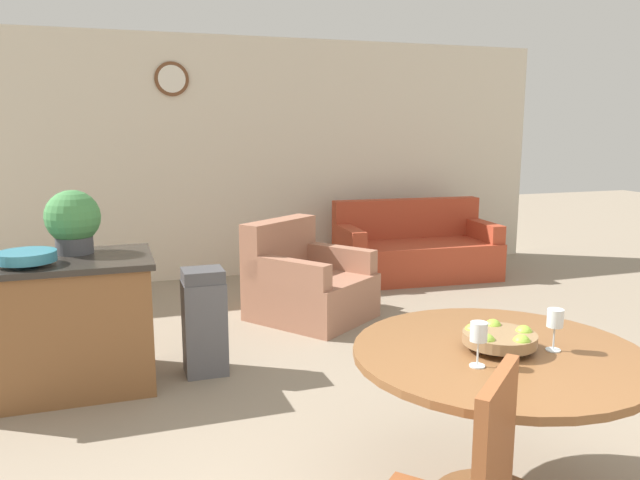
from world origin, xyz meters
TOP-DOWN VIEW (x-y plane):
  - wall_back at (-0.00, 5.73)m, footprint 8.00×0.09m
  - dining_table at (0.36, 0.87)m, footprint 1.27×1.27m
  - fruit_bowl at (0.36, 0.87)m, footprint 0.32×0.32m
  - wine_glass_left at (0.17, 0.73)m, footprint 0.07×0.07m
  - wine_glass_right at (0.58, 0.79)m, footprint 0.07×0.07m
  - kitchen_island at (-1.57, 2.92)m, footprint 1.22×0.75m
  - teal_bowl at (-1.71, 2.77)m, footprint 0.35×0.35m
  - potted_plant at (-1.45, 3.08)m, footprint 0.36×0.36m
  - trash_bin at (-0.63, 2.89)m, footprint 0.29×0.26m
  - couch at (2.08, 4.97)m, footprint 1.84×0.98m
  - armchair at (0.43, 3.90)m, footprint 1.24×1.27m

SIDE VIEW (x-z plane):
  - armchair at x=0.43m, z-range -0.14..0.73m
  - couch at x=2.08m, z-range -0.14..0.73m
  - trash_bin at x=-0.63m, z-range 0.00..0.75m
  - kitchen_island at x=-1.57m, z-range 0.00..0.88m
  - dining_table at x=0.36m, z-range 0.21..0.97m
  - fruit_bowl at x=0.36m, z-range 0.76..0.87m
  - wine_glass_left at x=0.17m, z-range 0.80..0.99m
  - wine_glass_right at x=0.58m, z-range 0.80..0.99m
  - teal_bowl at x=-1.71m, z-range 0.89..0.98m
  - potted_plant at x=-1.45m, z-range 0.89..1.32m
  - wall_back at x=0.00m, z-range 0.00..2.70m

